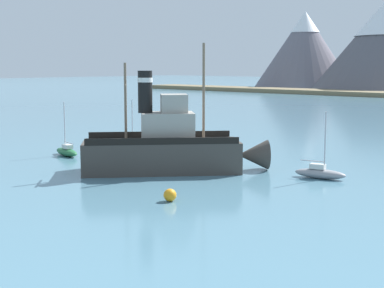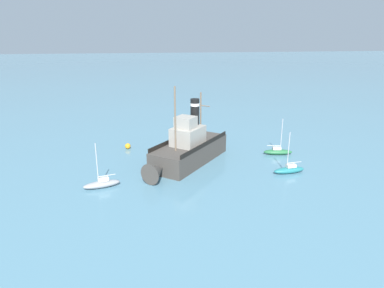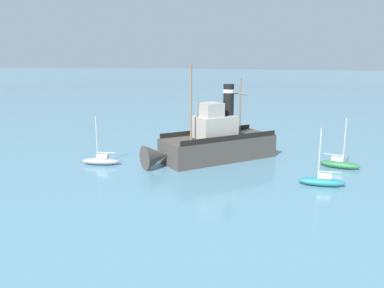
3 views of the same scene
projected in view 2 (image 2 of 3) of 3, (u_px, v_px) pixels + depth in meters
name	position (u px, v px, depth m)	size (l,w,h in m)	color
ground_plane	(191.00, 161.00, 43.41)	(600.00, 600.00, 0.00)	teal
old_tugboat	(187.00, 149.00, 42.24)	(11.98, 13.09, 9.90)	#423D38
sailboat_green	(278.00, 151.00, 45.70)	(3.94, 1.81, 4.90)	#286B3D
sailboat_teal	(289.00, 170.00, 39.49)	(3.87, 1.38, 4.90)	#23757A
sailboat_grey	(102.00, 184.00, 35.71)	(3.95, 1.95, 4.90)	gray
mooring_buoy	(128.00, 146.00, 48.04)	(0.79, 0.79, 0.79)	orange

